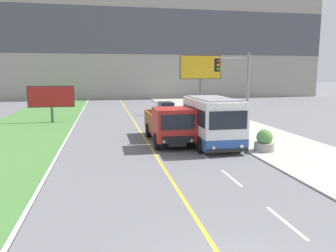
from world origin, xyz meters
TOP-DOWN VIEW (x-y plane):
  - apartment_block_background at (0.00, 58.69)m, footprint 80.00×8.04m
  - city_bus at (3.96, 14.16)m, footprint 2.71×5.61m
  - dump_truck at (1.43, 15.24)m, footprint 2.53×7.10m
  - car_distant at (4.12, 31.11)m, footprint 1.80×4.30m
  - traffic_light_mast at (5.41, 13.60)m, footprint 2.28×0.32m
  - billboard_large at (8.24, 31.26)m, footprint 4.93×0.24m
  - billboard_small at (-7.83, 27.25)m, footprint 4.32×0.24m
  - planter_round_near at (6.56, 12.09)m, footprint 1.20×1.20m
  - planter_round_second at (6.59, 17.15)m, footprint 1.17×1.17m
  - planter_round_third at (6.48, 22.20)m, footprint 1.11×1.11m
  - planter_round_far at (6.54, 27.26)m, footprint 1.24×1.24m

SIDE VIEW (x-z plane):
  - planter_round_third at x=6.48m, z-range 0.00..1.25m
  - planter_round_second at x=6.59m, z-range 0.00..1.30m
  - planter_round_near at x=6.56m, z-range 0.00..1.31m
  - planter_round_far at x=6.54m, z-range -0.01..1.33m
  - car_distant at x=4.12m, z-range -0.04..1.41m
  - dump_truck at x=1.43m, z-range 0.02..2.56m
  - city_bus at x=3.96m, z-range 0.02..3.20m
  - billboard_small at x=-7.83m, z-range 0.66..4.21m
  - traffic_light_mast at x=5.41m, z-range 0.82..6.82m
  - billboard_large at x=8.24m, z-range 1.77..8.55m
  - apartment_block_background at x=0.00m, z-range 0.00..23.25m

